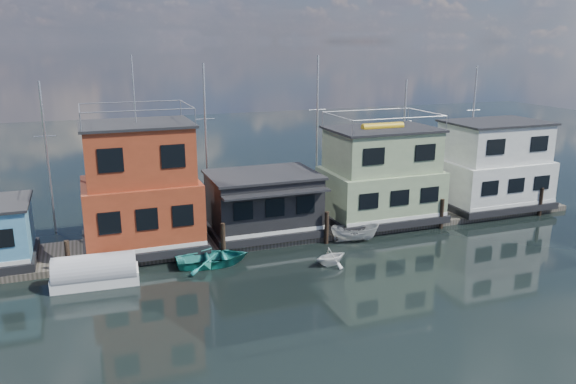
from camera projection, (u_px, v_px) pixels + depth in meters
name	position (u px, v px, depth m)	size (l,w,h in m)	color
ground	(346.00, 311.00, 28.03)	(160.00, 160.00, 0.00)	black
dock	(270.00, 233.00, 38.85)	(48.00, 5.00, 0.40)	#595147
houseboat_red	(141.00, 189.00, 35.00)	(7.40, 5.90, 11.86)	black
houseboat_dark	(263.00, 203.00, 38.09)	(7.40, 6.10, 4.06)	black
houseboat_green	(381.00, 176.00, 40.82)	(8.40, 5.90, 7.03)	black
houseboat_white	(493.00, 166.00, 44.16)	(8.40, 5.90, 6.66)	black
pilings	(279.00, 233.00, 35.97)	(42.28, 0.28, 2.20)	#2D2116
background_masts	(303.00, 139.00, 44.49)	(36.40, 0.16, 12.00)	silver
motorboat	(355.00, 233.00, 37.54)	(1.21, 3.21, 1.24)	beige
dinghy_teal	(213.00, 258.00, 33.63)	(3.13, 4.38, 0.91)	teal
dinghy_white	(331.00, 256.00, 33.60)	(1.85, 2.14, 1.13)	white
tarp_runabout	(95.00, 273.00, 30.88)	(4.71, 2.13, 1.86)	white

